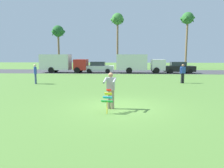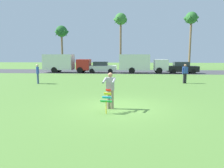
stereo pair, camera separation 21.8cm
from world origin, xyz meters
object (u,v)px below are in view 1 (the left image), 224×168
object	(u,v)px
person_walker_near	(35,73)
palm_tree_right_near	(118,22)
person_kite_flyer	(111,89)
parked_car_silver	(99,67)
parked_car_black	(179,68)
person_walker_far	(183,73)
palm_tree_left_near	(58,33)
parked_truck_red_cab	(61,63)
kite_held	(108,98)
palm_tree_centre_far	(188,21)
parked_truck_white_box	(137,63)

from	to	relation	value
person_walker_near	palm_tree_right_near	bearing A→B (deg)	72.96
person_kite_flyer	parked_car_silver	bearing A→B (deg)	98.80
parked_car_black	person_walker_far	world-z (taller)	person_walker_far
palm_tree_left_near	palm_tree_right_near	size ratio (longest dim) A/B	0.79
person_kite_flyer	parked_car_silver	size ratio (longest dim) A/B	0.41
parked_truck_red_cab	person_kite_flyer	bearing A→B (deg)	-66.95
parked_truck_red_cab	person_walker_near	bearing A→B (deg)	-83.82
kite_held	parked_truck_red_cab	size ratio (longest dim) A/B	0.15
parked_car_black	palm_tree_left_near	world-z (taller)	palm_tree_left_near
palm_tree_centre_far	palm_tree_left_near	bearing A→B (deg)	-179.05
parked_truck_white_box	parked_truck_red_cab	bearing A→B (deg)	-179.99
parked_truck_red_cab	parked_car_silver	xyz separation A→B (m)	(5.41, 0.00, -0.64)
parked_car_silver	palm_tree_right_near	xyz separation A→B (m)	(2.32, 9.29, 7.72)
kite_held	parked_car_black	distance (m)	22.24
palm_tree_right_near	person_walker_far	distance (m)	22.17
palm_tree_centre_far	person_walker_near	xyz separation A→B (m)	(-19.01, -21.55, -7.65)
person_walker_far	parked_car_silver	bearing A→B (deg)	130.61
palm_tree_left_near	palm_tree_right_near	xyz separation A→B (m)	(11.06, -0.10, 1.90)
parked_car_black	person_walker_far	distance (m)	10.70
person_kite_flyer	palm_tree_right_near	bearing A→B (deg)	91.51
person_kite_flyer	palm_tree_left_near	distance (m)	32.16
parked_car_black	palm_tree_right_near	xyz separation A→B (m)	(-8.91, 9.29, 7.72)
parked_truck_red_cab	parked_car_black	bearing A→B (deg)	0.00
parked_car_black	palm_tree_left_near	distance (m)	22.83
kite_held	palm_tree_right_near	world-z (taller)	palm_tree_right_near
parked_truck_red_cab	parked_car_black	xyz separation A→B (m)	(16.64, 0.00, -0.64)
person_kite_flyer	palm_tree_centre_far	world-z (taller)	palm_tree_centre_far
person_kite_flyer	kite_held	size ratio (longest dim) A/B	1.69
parked_truck_white_box	parked_car_silver	bearing A→B (deg)	-179.99
palm_tree_left_near	person_walker_far	xyz separation A→B (m)	(17.71, -19.85, -5.66)
parked_car_silver	palm_tree_centre_far	distance (m)	19.45
kite_held	palm_tree_left_near	xyz separation A→B (m)	(-11.75, 30.06, 5.93)
parked_truck_red_cab	palm_tree_right_near	bearing A→B (deg)	50.26
kite_held	person_walker_far	world-z (taller)	person_walker_far
parked_truck_red_cab	palm_tree_right_near	xyz separation A→B (m)	(7.73, 9.29, 7.08)
palm_tree_left_near	person_walker_near	size ratio (longest dim) A/B	4.61
parked_truck_red_cab	parked_truck_white_box	xyz separation A→B (m)	(10.89, 0.00, 0.00)
parked_truck_white_box	palm_tree_centre_far	bearing A→B (deg)	46.17
palm_tree_right_near	parked_car_black	bearing A→B (deg)	-46.20
palm_tree_right_near	person_walker_near	world-z (taller)	palm_tree_right_near
parked_car_black	palm_tree_centre_far	size ratio (longest dim) A/B	0.41
kite_held	parked_truck_red_cab	bearing A→B (deg)	112.16
person_kite_flyer	palm_tree_left_near	bearing A→B (deg)	111.95
palm_tree_right_near	palm_tree_centre_far	bearing A→B (deg)	2.26
parked_truck_white_box	kite_held	bearing A→B (deg)	-96.82
palm_tree_centre_far	kite_held	bearing A→B (deg)	-111.29
palm_tree_centre_far	person_walker_far	bearing A→B (deg)	-106.28
kite_held	parked_car_black	world-z (taller)	parked_car_black
parked_truck_red_cab	parked_car_silver	world-z (taller)	parked_truck_red_cab
parked_truck_red_cab	person_walker_far	bearing A→B (deg)	-36.04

